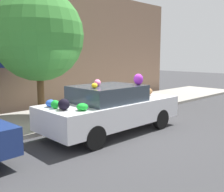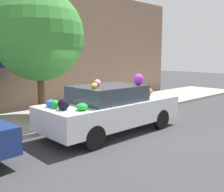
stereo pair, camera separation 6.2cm
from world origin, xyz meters
TOP-DOWN VIEW (x-y plane):
  - ground_plane at (0.00, 0.00)m, footprint 60.00×60.00m
  - sidewalk_curb at (0.00, 2.70)m, footprint 24.00×3.20m
  - building_facade at (-0.17, 4.92)m, footprint 18.00×1.20m
  - street_tree at (-0.96, 2.59)m, footprint 3.10×3.10m
  - fire_hydrant at (2.70, 1.51)m, footprint 0.20×0.20m
  - art_car at (-0.03, -0.03)m, footprint 4.50×1.85m

SIDE VIEW (x-z plane):
  - ground_plane at x=0.00m, z-range 0.00..0.00m
  - sidewalk_curb at x=0.00m, z-range 0.00..0.13m
  - fire_hydrant at x=2.70m, z-range 0.12..0.82m
  - art_car at x=-0.03m, z-range -0.13..1.67m
  - building_facade at x=-0.17m, z-range -0.03..5.44m
  - street_tree at x=-0.96m, z-range 0.79..5.22m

